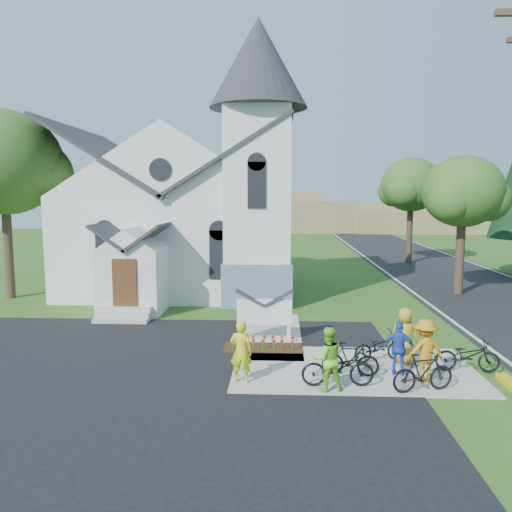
# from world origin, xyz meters

# --- Properties ---
(ground) EXTENTS (120.00, 120.00, 0.00)m
(ground) POSITION_xyz_m (0.00, 0.00, 0.00)
(ground) COLOR #345B1A
(ground) RESTS_ON ground
(parking_lot) EXTENTS (20.00, 16.00, 0.02)m
(parking_lot) POSITION_xyz_m (-7.00, -2.00, 0.01)
(parking_lot) COLOR black
(parking_lot) RESTS_ON ground
(road) EXTENTS (8.00, 90.00, 0.02)m
(road) POSITION_xyz_m (10.00, 15.00, 0.01)
(road) COLOR black
(road) RESTS_ON ground
(sidewalk) EXTENTS (7.00, 4.00, 0.05)m
(sidewalk) POSITION_xyz_m (1.50, 0.50, 0.03)
(sidewalk) COLOR #A8A397
(sidewalk) RESTS_ON ground
(church) EXTENTS (12.35, 12.00, 13.00)m
(church) POSITION_xyz_m (-5.48, 12.48, 5.25)
(church) COLOR white
(church) RESTS_ON ground
(church_sign) EXTENTS (2.20, 0.40, 1.70)m
(church_sign) POSITION_xyz_m (-1.20, 3.20, 1.03)
(church_sign) COLOR #A8A397
(church_sign) RESTS_ON ground
(flower_bed) EXTENTS (2.60, 1.10, 0.07)m
(flower_bed) POSITION_xyz_m (-1.20, 2.30, 0.04)
(flower_bed) COLOR #3B2110
(flower_bed) RESTS_ON ground
(tree_lot_corner) EXTENTS (5.60, 5.60, 9.15)m
(tree_lot_corner) POSITION_xyz_m (-14.00, 10.00, 6.60)
(tree_lot_corner) COLOR #35251D
(tree_lot_corner) RESTS_ON ground
(tree_road_near) EXTENTS (4.00, 4.00, 7.05)m
(tree_road_near) POSITION_xyz_m (8.50, 12.00, 5.21)
(tree_road_near) COLOR #35251D
(tree_road_near) RESTS_ON ground
(tree_road_mid) EXTENTS (4.40, 4.40, 7.80)m
(tree_road_mid) POSITION_xyz_m (9.00, 24.00, 5.78)
(tree_road_mid) COLOR #35251D
(tree_road_mid) RESTS_ON ground
(distant_hills) EXTENTS (61.00, 10.00, 5.60)m
(distant_hills) POSITION_xyz_m (3.36, 56.33, 2.17)
(distant_hills) COLOR olive
(distant_hills) RESTS_ON ground
(cyclist_0) EXTENTS (0.66, 0.47, 1.69)m
(cyclist_0) POSITION_xyz_m (-1.70, -0.73, 0.90)
(cyclist_0) COLOR yellow
(cyclist_0) RESTS_ON sidewalk
(bike_0) EXTENTS (1.94, 0.75, 1.01)m
(bike_0) POSITION_xyz_m (0.87, -0.92, 0.55)
(bike_0) COLOR black
(bike_0) RESTS_ON sidewalk
(cyclist_1) EXTENTS (0.92, 0.77, 1.67)m
(cyclist_1) POSITION_xyz_m (0.57, -1.20, 0.89)
(cyclist_1) COLOR #7DDF29
(cyclist_1) RESTS_ON sidewalk
(bike_1) EXTENTS (1.64, 0.71, 0.95)m
(bike_1) POSITION_xyz_m (1.31, -0.11, 0.53)
(bike_1) COLOR black
(bike_1) RESTS_ON sidewalk
(cyclist_2) EXTENTS (0.96, 0.62, 1.53)m
(cyclist_2) POSITION_xyz_m (2.68, -0.00, 0.81)
(cyclist_2) COLOR blue
(cyclist_2) RESTS_ON sidewalk
(bike_2) EXTENTS (1.85, 1.24, 0.92)m
(bike_2) POSITION_xyz_m (2.36, 1.13, 0.51)
(bike_2) COLOR black
(bike_2) RESTS_ON sidewalk
(cyclist_3) EXTENTS (1.24, 0.90, 1.72)m
(cyclist_3) POSITION_xyz_m (3.26, -0.46, 0.91)
(cyclist_3) COLOR orange
(cyclist_3) RESTS_ON sidewalk
(bike_3) EXTENTS (1.77, 0.94, 1.02)m
(bike_3) POSITION_xyz_m (3.01, -1.20, 0.56)
(bike_3) COLOR black
(bike_3) RESTS_ON sidewalk
(cyclist_4) EXTENTS (0.89, 0.65, 1.69)m
(cyclist_4) POSITION_xyz_m (3.08, 1.03, 0.90)
(cyclist_4) COLOR gold
(cyclist_4) RESTS_ON sidewalk
(bike_4) EXTENTS (1.83, 0.75, 0.94)m
(bike_4) POSITION_xyz_m (4.70, 0.36, 0.52)
(bike_4) COLOR black
(bike_4) RESTS_ON sidewalk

